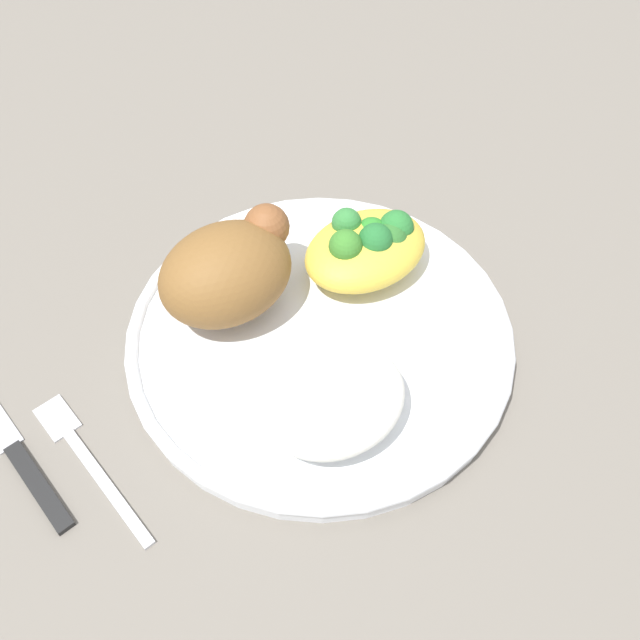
{
  "coord_description": "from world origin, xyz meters",
  "views": [
    {
      "loc": [
        -0.18,
        -0.27,
        0.45
      ],
      "look_at": [
        0.0,
        0.0,
        0.03
      ],
      "focal_mm": 39.75,
      "sensor_mm": 36.0,
      "label": 1
    }
  ],
  "objects_px": {
    "plate": "(320,335)",
    "knife": "(12,447)",
    "roasted_chicken": "(229,271)",
    "mac_cheese_with_broccoli": "(368,246)",
    "fork": "(87,459)",
    "rice_pile": "(333,399)"
  },
  "relations": [
    {
      "from": "roasted_chicken",
      "to": "knife",
      "type": "relative_size",
      "value": 0.6
    },
    {
      "from": "fork",
      "to": "plate",
      "type": "bearing_deg",
      "value": -2.23
    },
    {
      "from": "roasted_chicken",
      "to": "knife",
      "type": "bearing_deg",
      "value": -175.7
    },
    {
      "from": "rice_pile",
      "to": "mac_cheese_with_broccoli",
      "type": "distance_m",
      "value": 0.14
    },
    {
      "from": "plate",
      "to": "mac_cheese_with_broccoli",
      "type": "bearing_deg",
      "value": 25.46
    },
    {
      "from": "rice_pile",
      "to": "fork",
      "type": "height_order",
      "value": "rice_pile"
    },
    {
      "from": "roasted_chicken",
      "to": "knife",
      "type": "distance_m",
      "value": 0.2
    },
    {
      "from": "plate",
      "to": "knife",
      "type": "xyz_separation_m",
      "value": [
        -0.23,
        0.05,
        -0.01
      ]
    },
    {
      "from": "mac_cheese_with_broccoli",
      "to": "knife",
      "type": "xyz_separation_m",
      "value": [
        -0.3,
        0.01,
        -0.04
      ]
    },
    {
      "from": "plate",
      "to": "fork",
      "type": "xyz_separation_m",
      "value": [
        -0.19,
        0.01,
        -0.01
      ]
    },
    {
      "from": "mac_cheese_with_broccoli",
      "to": "fork",
      "type": "distance_m",
      "value": 0.26
    },
    {
      "from": "fork",
      "to": "rice_pile",
      "type": "bearing_deg",
      "value": -25.09
    },
    {
      "from": "roasted_chicken",
      "to": "fork",
      "type": "xyz_separation_m",
      "value": [
        -0.15,
        -0.05,
        -0.05
      ]
    },
    {
      "from": "roasted_chicken",
      "to": "knife",
      "type": "xyz_separation_m",
      "value": [
        -0.19,
        -0.01,
        -0.05
      ]
    },
    {
      "from": "plate",
      "to": "mac_cheese_with_broccoli",
      "type": "xyz_separation_m",
      "value": [
        0.07,
        0.03,
        0.03
      ]
    },
    {
      "from": "plate",
      "to": "fork",
      "type": "bearing_deg",
      "value": 177.77
    },
    {
      "from": "mac_cheese_with_broccoli",
      "to": "fork",
      "type": "bearing_deg",
      "value": -174.42
    },
    {
      "from": "knife",
      "to": "plate",
      "type": "bearing_deg",
      "value": -11.31
    },
    {
      "from": "roasted_chicken",
      "to": "mac_cheese_with_broccoli",
      "type": "distance_m",
      "value": 0.11
    },
    {
      "from": "fork",
      "to": "knife",
      "type": "relative_size",
      "value": 0.75
    },
    {
      "from": "rice_pile",
      "to": "fork",
      "type": "distance_m",
      "value": 0.18
    },
    {
      "from": "rice_pile",
      "to": "fork",
      "type": "bearing_deg",
      "value": 154.91
    }
  ]
}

